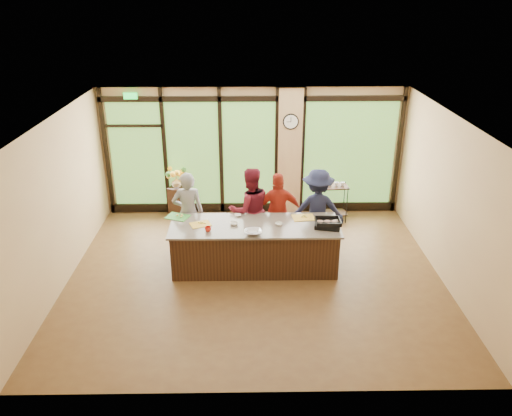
{
  "coord_description": "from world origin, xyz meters",
  "views": [
    {
      "loc": [
        -0.11,
        -8.16,
        5.04
      ],
      "look_at": [
        0.03,
        0.4,
        1.22
      ],
      "focal_mm": 35.0,
      "sensor_mm": 36.0,
      "label": 1
    }
  ],
  "objects_px": {
    "island_base": "(255,247)",
    "flower_stand": "(178,201)",
    "roasting_pan": "(328,225)",
    "bar_cart": "(332,197)",
    "cook_left": "(188,213)",
    "cook_right": "(317,210)"
  },
  "relations": [
    {
      "from": "cook_left",
      "to": "flower_stand",
      "type": "xyz_separation_m",
      "value": [
        -0.46,
        1.75,
        -0.5
      ]
    },
    {
      "from": "flower_stand",
      "to": "bar_cart",
      "type": "bearing_deg",
      "value": 14.22
    },
    {
      "from": "island_base",
      "to": "cook_left",
      "type": "bearing_deg",
      "value": 152.2
    },
    {
      "from": "roasting_pan",
      "to": "flower_stand",
      "type": "height_order",
      "value": "roasting_pan"
    },
    {
      "from": "cook_left",
      "to": "bar_cart",
      "type": "bearing_deg",
      "value": -164.93
    },
    {
      "from": "cook_left",
      "to": "roasting_pan",
      "type": "distance_m",
      "value": 2.82
    },
    {
      "from": "island_base",
      "to": "flower_stand",
      "type": "bearing_deg",
      "value": 126.17
    },
    {
      "from": "cook_left",
      "to": "flower_stand",
      "type": "distance_m",
      "value": 1.87
    },
    {
      "from": "cook_right",
      "to": "bar_cart",
      "type": "bearing_deg",
      "value": -108.64
    },
    {
      "from": "roasting_pan",
      "to": "island_base",
      "type": "bearing_deg",
      "value": -171.68
    },
    {
      "from": "island_base",
      "to": "bar_cart",
      "type": "distance_m",
      "value": 2.81
    },
    {
      "from": "bar_cart",
      "to": "island_base",
      "type": "bearing_deg",
      "value": -135.02
    },
    {
      "from": "island_base",
      "to": "cook_left",
      "type": "height_order",
      "value": "cook_left"
    },
    {
      "from": "island_base",
      "to": "flower_stand",
      "type": "xyz_separation_m",
      "value": [
        -1.79,
        2.45,
        -0.08
      ]
    },
    {
      "from": "cook_right",
      "to": "flower_stand",
      "type": "xyz_separation_m",
      "value": [
        -3.08,
        1.64,
        -0.5
      ]
    },
    {
      "from": "island_base",
      "to": "roasting_pan",
      "type": "xyz_separation_m",
      "value": [
        1.36,
        -0.11,
        0.52
      ]
    },
    {
      "from": "cook_left",
      "to": "bar_cart",
      "type": "distance_m",
      "value": 3.48
    },
    {
      "from": "flower_stand",
      "to": "bar_cart",
      "type": "distance_m",
      "value": 3.63
    },
    {
      "from": "roasting_pan",
      "to": "bar_cart",
      "type": "bearing_deg",
      "value": 91.3
    },
    {
      "from": "flower_stand",
      "to": "roasting_pan",
      "type": "bearing_deg",
      "value": -19.9
    },
    {
      "from": "island_base",
      "to": "cook_left",
      "type": "xyz_separation_m",
      "value": [
        -1.33,
        0.7,
        0.42
      ]
    },
    {
      "from": "cook_left",
      "to": "bar_cart",
      "type": "relative_size",
      "value": 1.82
    }
  ]
}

